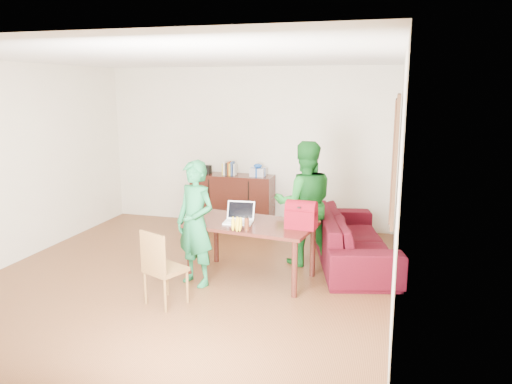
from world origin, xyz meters
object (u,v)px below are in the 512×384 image
(bottle, at_px, (247,223))
(red_bag, at_px, (301,217))
(table, at_px, (252,230))
(sofa, at_px, (353,238))
(person_near, at_px, (195,223))
(person_far, at_px, (305,203))
(chair, at_px, (165,283))
(laptop, at_px, (238,219))

(bottle, xyz_separation_m, red_bag, (0.60, 0.25, 0.05))
(table, bearing_deg, sofa, 47.45)
(table, xyz_separation_m, person_near, (-0.60, -0.36, 0.13))
(person_near, relative_size, person_far, 0.91)
(chair, height_order, sofa, chair)
(bottle, xyz_separation_m, sofa, (1.13, 1.29, -0.47))
(red_bag, bearing_deg, chair, -140.45)
(bottle, distance_m, red_bag, 0.65)
(chair, relative_size, sofa, 0.37)
(bottle, bearing_deg, person_far, 64.40)
(person_near, height_order, person_far, person_far)
(red_bag, height_order, sofa, red_bag)
(table, xyz_separation_m, chair, (-0.70, -1.01, -0.38))
(person_near, distance_m, sofa, 2.25)
(person_far, distance_m, laptop, 1.04)
(bottle, height_order, red_bag, red_bag)
(chair, bearing_deg, red_bag, 58.70)
(chair, relative_size, person_near, 0.56)
(person_near, relative_size, laptop, 4.14)
(laptop, bearing_deg, person_near, -150.89)
(person_near, xyz_separation_m, bottle, (0.63, 0.04, 0.04))
(bottle, distance_m, sofa, 1.78)
(chair, height_order, person_far, person_far)
(chair, height_order, laptop, laptop)
(bottle, height_order, sofa, bottle)
(sofa, bearing_deg, laptop, 113.83)
(person_far, bearing_deg, red_bag, 79.41)
(laptop, bearing_deg, table, 15.43)
(person_far, xyz_separation_m, laptop, (-0.68, -0.78, -0.07))
(bottle, bearing_deg, chair, -137.01)
(chair, bearing_deg, person_far, 78.11)
(person_near, xyz_separation_m, laptop, (0.44, 0.30, 0.00))
(chair, xyz_separation_m, bottle, (0.74, 0.69, 0.55))
(table, height_order, laptop, laptop)
(person_far, relative_size, bottle, 10.17)
(table, relative_size, person_far, 0.98)
(bottle, relative_size, sofa, 0.07)
(person_near, distance_m, red_bag, 1.27)
(table, relative_size, person_near, 1.07)
(table, distance_m, chair, 1.29)
(chair, xyz_separation_m, laptop, (0.55, 0.95, 0.52))
(person_far, distance_m, red_bag, 0.79)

